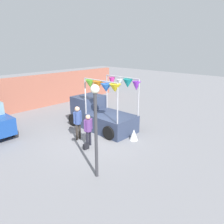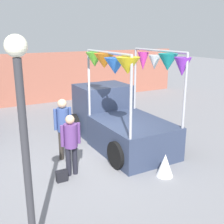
{
  "view_description": "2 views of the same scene",
  "coord_description": "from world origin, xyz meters",
  "px_view_note": "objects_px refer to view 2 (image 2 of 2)",
  "views": [
    {
      "loc": [
        -7.39,
        -8.21,
        4.84
      ],
      "look_at": [
        0.9,
        -0.48,
        1.35
      ],
      "focal_mm": 35.0,
      "sensor_mm": 36.0,
      "label": 1
    },
    {
      "loc": [
        -3.2,
        -6.87,
        3.57
      ],
      "look_at": [
        0.78,
        0.28,
        1.27
      ],
      "focal_mm": 45.0,
      "sensor_mm": 36.0,
      "label": 2
    }
  ],
  "objects_px": {
    "person_customer": "(71,140)",
    "folded_kite_bundle_white": "(165,165)",
    "person_vendor": "(63,123)",
    "vendor_truck": "(116,116)",
    "handbag": "(62,176)",
    "street_lamp": "(23,119)"
  },
  "relations": [
    {
      "from": "person_customer",
      "to": "vendor_truck",
      "type": "bearing_deg",
      "value": 33.68
    },
    {
      "from": "folded_kite_bundle_white",
      "to": "handbag",
      "type": "bearing_deg",
      "value": 156.91
    },
    {
      "from": "vendor_truck",
      "to": "person_vendor",
      "type": "bearing_deg",
      "value": -168.01
    },
    {
      "from": "person_vendor",
      "to": "street_lamp",
      "type": "distance_m",
      "value": 3.9
    },
    {
      "from": "person_vendor",
      "to": "folded_kite_bundle_white",
      "type": "height_order",
      "value": "person_vendor"
    },
    {
      "from": "person_vendor",
      "to": "folded_kite_bundle_white",
      "type": "distance_m",
      "value": 3.06
    },
    {
      "from": "person_vendor",
      "to": "vendor_truck",
      "type": "bearing_deg",
      "value": 11.99
    },
    {
      "from": "person_vendor",
      "to": "handbag",
      "type": "height_order",
      "value": "person_vendor"
    },
    {
      "from": "vendor_truck",
      "to": "folded_kite_bundle_white",
      "type": "distance_m",
      "value": 2.75
    },
    {
      "from": "vendor_truck",
      "to": "street_lamp",
      "type": "height_order",
      "value": "street_lamp"
    },
    {
      "from": "person_customer",
      "to": "handbag",
      "type": "bearing_deg",
      "value": -150.26
    },
    {
      "from": "person_vendor",
      "to": "street_lamp",
      "type": "height_order",
      "value": "street_lamp"
    },
    {
      "from": "vendor_truck",
      "to": "street_lamp",
      "type": "xyz_separation_m",
      "value": [
        -3.72,
        -3.69,
        1.43
      ]
    },
    {
      "from": "person_customer",
      "to": "folded_kite_bundle_white",
      "type": "xyz_separation_m",
      "value": [
        2.07,
        -1.23,
        -0.68
      ]
    },
    {
      "from": "handbag",
      "to": "folded_kite_bundle_white",
      "type": "bearing_deg",
      "value": -23.09
    },
    {
      "from": "handbag",
      "to": "folded_kite_bundle_white",
      "type": "xyz_separation_m",
      "value": [
        2.42,
        -1.03,
        0.16
      ]
    },
    {
      "from": "vendor_truck",
      "to": "street_lamp",
      "type": "relative_size",
      "value": 1.16
    },
    {
      "from": "street_lamp",
      "to": "folded_kite_bundle_white",
      "type": "xyz_separation_m",
      "value": [
        3.63,
        1.01,
        -2.06
      ]
    },
    {
      "from": "vendor_truck",
      "to": "person_vendor",
      "type": "distance_m",
      "value": 2.06
    },
    {
      "from": "person_vendor",
      "to": "folded_kite_bundle_white",
      "type": "relative_size",
      "value": 3.01
    },
    {
      "from": "street_lamp",
      "to": "person_customer",
      "type": "bearing_deg",
      "value": 55.33
    },
    {
      "from": "street_lamp",
      "to": "folded_kite_bundle_white",
      "type": "distance_m",
      "value": 4.29
    }
  ]
}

